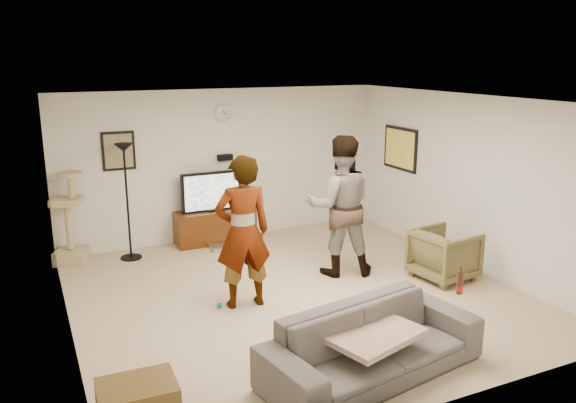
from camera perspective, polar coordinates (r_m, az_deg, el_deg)
name	(u,v)px	position (r m, az deg, el deg)	size (l,w,h in m)	color
floor	(296,295)	(7.60, 0.75, -9.21)	(5.50, 5.50, 0.02)	tan
ceiling	(296,99)	(6.99, 0.82, 10.09)	(5.50, 5.50, 0.02)	silver
wall_back	(224,165)	(9.68, -6.36, 3.67)	(5.50, 0.04, 2.50)	white
wall_front	(440,275)	(4.98, 14.85, -7.05)	(5.50, 0.04, 2.50)	white
wall_left	(62,229)	(6.52, -21.53, -2.51)	(0.04, 5.50, 2.50)	white
wall_right	(466,181)	(8.72, 17.27, 1.92)	(0.04, 5.50, 2.50)	white
wall_clock	(223,114)	(9.54, -6.44, 8.66)	(0.26, 0.26, 0.04)	white
wall_speaker	(225,157)	(9.60, -6.26, 4.37)	(0.25, 0.10, 0.10)	black
picture_back	(119,151)	(9.21, -16.46, 4.83)	(0.42, 0.03, 0.52)	#766C4B
picture_right	(400,149)	(9.88, 11.07, 5.18)	(0.03, 0.78, 0.62)	#EECE4E
tv_stand	(215,226)	(9.61, -7.23, -2.44)	(1.31, 0.45, 0.55)	#3D1C08
console_box	(223,247)	(9.32, -6.46, -4.49)	(0.40, 0.30, 0.07)	#B5B5B6
tv	(214,191)	(9.45, -7.34, 1.02)	(1.09, 0.08, 0.65)	black
tv_screen	(215,192)	(9.41, -7.25, 0.97)	(1.01, 0.01, 0.57)	gold
floor_lamp	(127,203)	(8.93, -15.65, -0.10)	(0.32, 0.32, 1.77)	black
cat_tree	(68,218)	(9.09, -20.99, -1.50)	(0.45, 0.45, 1.40)	tan
person_left	(243,232)	(6.97, -4.50, -3.05)	(0.69, 0.45, 1.90)	#959595
person_right	(340,206)	(8.03, 5.19, -0.42)	(0.96, 0.75, 1.98)	#2E5A82
sofa	(373,344)	(5.76, 8.39, -13.76)	(2.25, 0.88, 0.66)	#4F4946
throw_blanket	(371,333)	(5.69, 8.22, -12.80)	(0.90, 0.70, 0.06)	#D0A590
beer_bottle	(460,282)	(6.16, 16.69, -7.67)	(0.06, 0.06, 0.25)	#3C1F0D
armchair	(444,254)	(8.26, 15.24, -5.09)	(0.75, 0.77, 0.70)	brown
toy_ball	(219,305)	(7.24, -6.82, -10.19)	(0.07, 0.07, 0.07)	#007497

